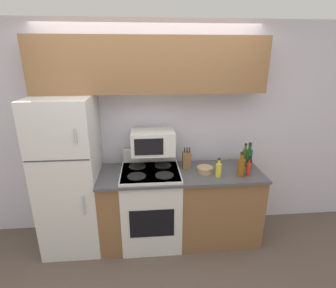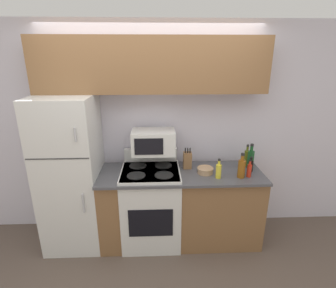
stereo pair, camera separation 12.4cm
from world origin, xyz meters
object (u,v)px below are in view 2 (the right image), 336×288
(refrigerator, at_px, (71,174))
(bottle_cooking_spray, at_px, (219,171))
(knife_block, at_px, (187,160))
(bottle_olive_oil, at_px, (247,157))
(bowl, at_px, (205,170))
(bottle_hot_sauce, at_px, (249,170))
(bottle_wine_green, at_px, (251,159))
(microwave, at_px, (153,142))
(bottle_soy_sauce, at_px, (251,166))
(stove, at_px, (151,205))
(bottle_whiskey, at_px, (241,168))

(refrigerator, xyz_separation_m, bottle_cooking_spray, (1.64, -0.19, 0.10))
(knife_block, relative_size, bottle_olive_oil, 0.98)
(bowl, distance_m, bottle_hot_sauce, 0.48)
(bottle_wine_green, bearing_deg, bowl, -167.55)
(refrigerator, xyz_separation_m, bottle_hot_sauce, (1.98, -0.18, 0.09))
(microwave, height_order, bottle_soy_sauce, microwave)
(stove, relative_size, bottle_hot_sauce, 5.45)
(bottle_olive_oil, bearing_deg, bottle_soy_sauce, -93.70)
(bottle_soy_sauce, xyz_separation_m, bottle_wine_green, (0.03, 0.09, 0.05))
(stove, height_order, bottle_whiskey, bottle_whiskey)
(refrigerator, height_order, bottle_olive_oil, refrigerator)
(microwave, relative_size, knife_block, 1.92)
(knife_block, height_order, bottle_hot_sauce, knife_block)
(bottle_wine_green, height_order, bottle_hot_sauce, bottle_wine_green)
(bottle_cooking_spray, bearing_deg, bottle_hot_sauce, 2.32)
(bottle_olive_oil, distance_m, bottle_hot_sauce, 0.33)
(bottle_soy_sauce, relative_size, bottle_cooking_spray, 0.82)
(refrigerator, bearing_deg, knife_block, 3.71)
(bottle_hot_sauce, bearing_deg, bottle_whiskey, -172.69)
(bottle_wine_green, bearing_deg, bottle_soy_sauce, -106.23)
(stove, xyz_separation_m, bowl, (0.62, -0.04, 0.46))
(refrigerator, bearing_deg, bottle_soy_sauce, -1.12)
(refrigerator, bearing_deg, bowl, -2.56)
(bottle_cooking_spray, xyz_separation_m, bottle_wine_green, (0.43, 0.24, 0.03))
(bottle_soy_sauce, distance_m, bottle_whiskey, 0.22)
(bottle_soy_sauce, distance_m, bottle_hot_sauce, 0.15)
(bottle_hot_sauce, bearing_deg, stove, 172.41)
(refrigerator, height_order, bottle_hot_sauce, refrigerator)
(bowl, distance_m, bottle_whiskey, 0.40)
(refrigerator, xyz_separation_m, bottle_wine_green, (2.07, 0.05, 0.13))
(refrigerator, height_order, microwave, refrigerator)
(bottle_soy_sauce, relative_size, bottle_hot_sauce, 0.90)
(bottle_cooking_spray, bearing_deg, bottle_olive_oil, 38.70)
(bottle_soy_sauce, height_order, bottle_cooking_spray, bottle_cooking_spray)
(bottle_soy_sauce, bearing_deg, bowl, -176.98)
(bottle_cooking_spray, distance_m, bottle_whiskey, 0.25)
(bottle_soy_sauce, bearing_deg, bottle_whiskey, -136.52)
(microwave, bearing_deg, stove, -106.62)
(microwave, xyz_separation_m, bottle_soy_sauce, (1.11, -0.14, -0.26))
(bottle_wine_green, height_order, bottle_olive_oil, bottle_wine_green)
(refrigerator, height_order, bowl, refrigerator)
(stove, relative_size, bottle_cooking_spray, 4.96)
(refrigerator, bearing_deg, bottle_hot_sauce, -5.07)
(bottle_wine_green, distance_m, bottle_olive_oil, 0.09)
(bottle_whiskey, bearing_deg, bottle_hot_sauce, 7.31)
(refrigerator, relative_size, bottle_wine_green, 5.91)
(bottle_olive_oil, bearing_deg, bottle_whiskey, -116.78)
(microwave, bearing_deg, knife_block, -1.77)
(bottle_cooking_spray, height_order, bottle_hot_sauce, bottle_cooking_spray)
(knife_block, xyz_separation_m, bottle_wine_green, (0.74, -0.03, 0.02))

